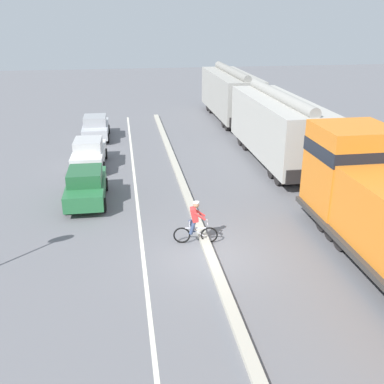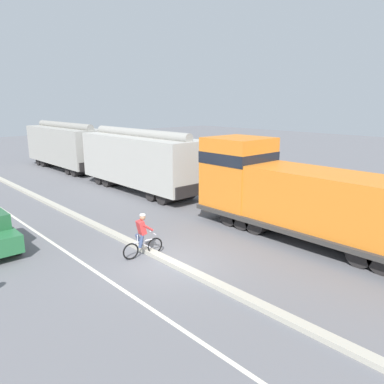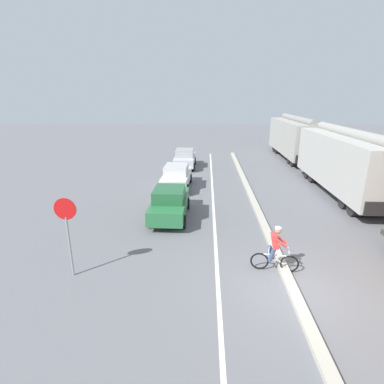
{
  "view_description": "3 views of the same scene",
  "coord_description": "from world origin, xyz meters",
  "px_view_note": "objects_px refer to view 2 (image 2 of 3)",
  "views": [
    {
      "loc": [
        -2.86,
        -14.02,
        8.24
      ],
      "look_at": [
        -0.21,
        2.82,
        1.42
      ],
      "focal_mm": 42.0,
      "sensor_mm": 36.0,
      "label": 1
    },
    {
      "loc": [
        -8.13,
        -10.28,
        5.88
      ],
      "look_at": [
        2.84,
        1.76,
        1.96
      ],
      "focal_mm": 35.0,
      "sensor_mm": 36.0,
      "label": 2
    },
    {
      "loc": [
        -2.86,
        -8.53,
        6.06
      ],
      "look_at": [
        -3.62,
        7.27,
        0.96
      ],
      "focal_mm": 28.0,
      "sensor_mm": 36.0,
      "label": 3
    }
  ],
  "objects_px": {
    "hopper_car_middle": "(65,146)",
    "cyclist": "(142,237)",
    "hopper_car_lead": "(140,161)",
    "locomotive": "(300,198)"
  },
  "relations": [
    {
      "from": "hopper_car_middle",
      "to": "cyclist",
      "type": "bearing_deg",
      "value": -106.92
    },
    {
      "from": "hopper_car_lead",
      "to": "cyclist",
      "type": "bearing_deg",
      "value": -124.42
    },
    {
      "from": "locomotive",
      "to": "hopper_car_middle",
      "type": "bearing_deg",
      "value": 90.0
    },
    {
      "from": "cyclist",
      "to": "hopper_car_middle",
      "type": "bearing_deg",
      "value": 73.08
    },
    {
      "from": "locomotive",
      "to": "hopper_car_middle",
      "type": "xyz_separation_m",
      "value": [
        0.0,
        23.76,
        0.28
      ]
    },
    {
      "from": "hopper_car_lead",
      "to": "cyclist",
      "type": "distance_m",
      "value": 11.3
    },
    {
      "from": "hopper_car_middle",
      "to": "cyclist",
      "type": "relative_size",
      "value": 6.18
    },
    {
      "from": "locomotive",
      "to": "cyclist",
      "type": "relative_size",
      "value": 6.77
    },
    {
      "from": "hopper_car_middle",
      "to": "cyclist",
      "type": "xyz_separation_m",
      "value": [
        -6.35,
        -20.87,
        -1.26
      ]
    },
    {
      "from": "hopper_car_middle",
      "to": "hopper_car_lead",
      "type": "bearing_deg",
      "value": -90.0
    }
  ]
}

